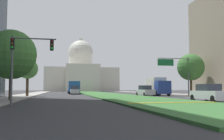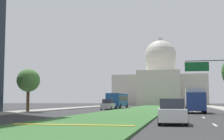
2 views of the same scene
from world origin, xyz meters
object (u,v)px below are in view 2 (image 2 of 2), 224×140
(box_truck_delivery, at_px, (195,100))
(street_tree_left_mid, at_px, (28,81))
(sedan_lead_stopped, at_px, (172,112))
(city_bus, at_px, (118,100))
(sedan_distant, at_px, (108,105))
(capitol_building, at_px, (161,84))
(sedan_midblock, at_px, (174,107))
(overhead_guide_sign, at_px, (214,74))

(box_truck_delivery, bearing_deg, street_tree_left_mid, -174.28)
(street_tree_left_mid, relative_size, sedan_lead_stopped, 1.34)
(street_tree_left_mid, relative_size, city_bus, 0.54)
(city_bus, bearing_deg, sedan_distant, -90.74)
(capitol_building, relative_size, city_bus, 2.87)
(sedan_lead_stopped, bearing_deg, city_bus, 105.35)
(sedan_midblock, relative_size, box_truck_delivery, 0.70)
(capitol_building, distance_m, box_truck_delivery, 77.09)
(box_truck_delivery, bearing_deg, sedan_midblock, -159.03)
(street_tree_left_mid, relative_size, box_truck_delivery, 0.92)
(box_truck_delivery, xyz_separation_m, city_bus, (-13.92, 20.72, 0.09))
(sedan_lead_stopped, xyz_separation_m, sedan_distant, (-11.47, 32.89, 0.05))
(capitol_building, height_order, overhead_guide_sign, capitol_building)
(street_tree_left_mid, height_order, box_truck_delivery, street_tree_left_mid)
(sedan_midblock, distance_m, city_bus, 24.50)
(capitol_building, relative_size, street_tree_left_mid, 5.36)
(sedan_midblock, bearing_deg, capitol_building, 94.13)
(sedan_distant, relative_size, box_truck_delivery, 0.67)
(street_tree_left_mid, relative_size, sedan_midblock, 1.31)
(capitol_building, height_order, sedan_lead_stopped, capitol_building)
(overhead_guide_sign, xyz_separation_m, sedan_lead_stopped, (-4.68, -17.21, -3.85))
(sedan_midblock, bearing_deg, sedan_lead_stopped, -89.75)
(overhead_guide_sign, relative_size, street_tree_left_mid, 1.10)
(street_tree_left_mid, xyz_separation_m, sedan_distant, (7.97, 14.44, -3.42))
(sedan_lead_stopped, height_order, sedan_midblock, sedan_midblock)
(street_tree_left_mid, bearing_deg, sedan_lead_stopped, -43.50)
(capitol_building, relative_size, sedan_distant, 7.39)
(sedan_lead_stopped, relative_size, sedan_midblock, 0.98)
(sedan_distant, distance_m, box_truck_delivery, 18.64)
(capitol_building, distance_m, sedan_lead_stopped, 97.47)
(sedan_distant, bearing_deg, city_bus, 89.26)
(street_tree_left_mid, bearing_deg, city_bus, 70.58)
(sedan_distant, xyz_separation_m, box_truck_delivery, (14.03, -12.24, 0.83))
(sedan_lead_stopped, bearing_deg, box_truck_delivery, 82.92)
(capitol_building, distance_m, city_bus, 56.29)
(city_bus, bearing_deg, capitol_building, 84.18)
(capitol_building, bearing_deg, sedan_lead_stopped, -86.65)
(street_tree_left_mid, xyz_separation_m, box_truck_delivery, (22.00, 2.20, -2.59))
(capitol_building, bearing_deg, city_bus, -95.82)
(overhead_guide_sign, distance_m, sedan_distant, 22.82)
(overhead_guide_sign, bearing_deg, sedan_distant, 135.86)
(overhead_guide_sign, bearing_deg, capitol_building, 97.39)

